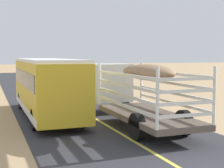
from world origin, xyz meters
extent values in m
cube|color=silver|center=(1.29, 11.72, 1.82)|extent=(2.50, 2.20, 2.20)
cube|color=#192333|center=(1.29, 11.72, 2.27)|extent=(2.53, 1.54, 0.70)
cube|color=brown|center=(1.29, 6.32, 0.72)|extent=(2.50, 6.40, 0.24)
cylinder|color=silver|center=(0.10, 9.46, 1.94)|extent=(0.12, 0.12, 2.20)
cylinder|color=silver|center=(2.48, 9.46, 1.94)|extent=(0.12, 0.12, 2.20)
cylinder|color=silver|center=(0.10, 3.18, 1.94)|extent=(0.12, 0.12, 2.20)
cylinder|color=silver|center=(2.48, 3.18, 1.94)|extent=(0.12, 0.12, 2.20)
cube|color=silver|center=(0.08, 6.32, 1.28)|extent=(0.08, 6.30, 0.12)
cube|color=silver|center=(2.50, 6.32, 1.28)|extent=(0.08, 6.30, 0.12)
cube|color=silver|center=(1.29, 3.16, 1.28)|extent=(2.40, 0.08, 0.12)
cube|color=silver|center=(0.08, 6.32, 1.72)|extent=(0.08, 6.30, 0.12)
cube|color=silver|center=(2.50, 6.32, 1.72)|extent=(0.08, 6.30, 0.12)
cube|color=silver|center=(1.29, 3.16, 1.72)|extent=(2.40, 0.08, 0.12)
cube|color=silver|center=(0.08, 6.32, 2.16)|extent=(0.08, 6.30, 0.12)
cube|color=silver|center=(2.50, 6.32, 2.16)|extent=(0.08, 6.30, 0.12)
cube|color=silver|center=(1.29, 3.16, 2.16)|extent=(2.40, 0.08, 0.12)
cube|color=silver|center=(0.08, 6.32, 2.60)|extent=(0.08, 6.30, 0.12)
cube|color=silver|center=(2.50, 6.32, 2.60)|extent=(0.08, 6.30, 0.12)
cube|color=silver|center=(1.29, 3.16, 2.60)|extent=(2.40, 0.08, 0.12)
ellipsoid|color=#8C6B4C|center=(1.29, 6.32, 2.69)|extent=(1.75, 3.84, 0.70)
cylinder|color=black|center=(0.20, 11.72, 0.57)|extent=(0.32, 1.10, 1.10)
cylinder|color=black|center=(2.38, 11.72, 0.57)|extent=(0.32, 1.10, 1.10)
cylinder|color=black|center=(0.20, 5.04, 0.57)|extent=(0.32, 1.10, 1.10)
cylinder|color=black|center=(2.38, 5.04, 0.57)|extent=(0.32, 1.10, 1.10)
cube|color=gold|center=(-2.31, 11.57, 1.72)|extent=(2.50, 10.00, 2.70)
cube|color=white|center=(-2.31, 11.57, 3.15)|extent=(2.45, 9.80, 0.16)
cube|color=#192333|center=(-2.31, 11.57, 2.19)|extent=(2.54, 9.20, 0.80)
cube|color=silver|center=(-2.31, 11.57, 0.57)|extent=(2.53, 9.80, 0.36)
cylinder|color=black|center=(-3.41, 14.82, 0.52)|extent=(0.30, 1.00, 1.00)
cylinder|color=black|center=(-1.21, 14.82, 0.52)|extent=(0.30, 1.00, 1.00)
cylinder|color=black|center=(-3.41, 8.32, 0.52)|extent=(0.30, 1.00, 1.00)
cylinder|color=black|center=(-1.21, 8.32, 0.52)|extent=(0.30, 1.00, 1.00)
camera|label=1|loc=(-5.38, -6.98, 3.45)|focal=53.48mm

